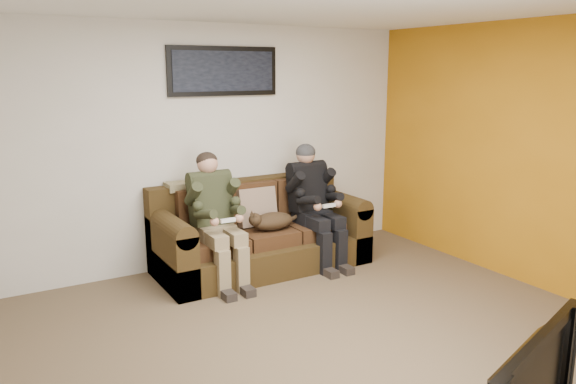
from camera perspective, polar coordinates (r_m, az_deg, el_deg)
floor at (r=4.62m, az=3.37°, el=-14.96°), size 5.00×5.00×0.00m
wall_back at (r=6.16m, az=-8.21°, el=4.59°), size 5.00×0.00×5.00m
wall_right at (r=5.94m, az=24.07°, el=3.36°), size 0.00×4.50×4.50m
accent_wall_right at (r=5.93m, az=24.01°, el=3.35°), size 0.00×4.50×4.50m
sofa at (r=6.15m, az=-2.99°, el=-4.38°), size 2.26×0.98×0.93m
throw_pillow at (r=6.10m, az=-3.20°, el=-1.51°), size 0.43×0.21×0.43m
throw_blanket at (r=5.99m, az=-10.14°, el=0.68°), size 0.46×0.23×0.08m
person_left at (r=5.64m, az=-7.40°, el=-1.91°), size 0.51×0.87×1.31m
person_right at (r=6.17m, az=2.59°, el=-0.54°), size 0.51×0.86×1.32m
cat at (r=5.93m, az=-1.74°, el=-2.96°), size 0.66×0.26×0.24m
framed_poster at (r=6.15m, az=-6.56°, el=12.10°), size 1.25×0.05×0.52m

